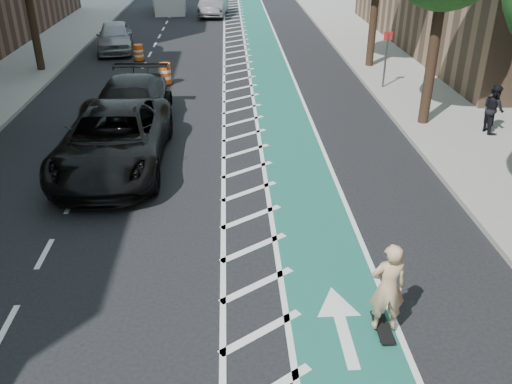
{
  "coord_description": "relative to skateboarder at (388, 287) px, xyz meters",
  "views": [
    {
      "loc": [
        1.01,
        -10.36,
        6.8
      ],
      "look_at": [
        1.58,
        0.65,
        1.1
      ],
      "focal_mm": 38.0,
      "sensor_mm": 36.0,
      "label": 1
    }
  ],
  "objects": [
    {
      "name": "barrel_b",
      "position": [
        -5.5,
        16.3,
        -0.55
      ],
      "size": [
        0.69,
        0.69,
        0.94
      ],
      "color": "#FF520D",
      "rests_on": "ground"
    },
    {
      "name": "skateboard",
      "position": [
        0.0,
        0.0,
        -0.9
      ],
      "size": [
        0.26,
        0.88,
        0.12
      ],
      "rotation": [
        0.0,
        0.0,
        -0.01
      ],
      "color": "black",
      "rests_on": "ground"
    },
    {
      "name": "barrel_a",
      "position": [
        -6.11,
        10.5,
        -0.57
      ],
      "size": [
        0.67,
        0.67,
        0.91
      ],
      "color": "#D63E0B",
      "rests_on": "ground"
    },
    {
      "name": "car_silver",
      "position": [
        -8.83,
        22.99,
        -0.21
      ],
      "size": [
        2.47,
        4.81,
        1.57
      ],
      "primitive_type": "imported",
      "rotation": [
        0.0,
        0.0,
        0.14
      ],
      "color": "#929397",
      "rests_on": "ground"
    },
    {
      "name": "sidewalk_right",
      "position": [
        5.8,
        12.89,
        -0.92
      ],
      "size": [
        5.0,
        90.0,
        0.15
      ],
      "primitive_type": "cube",
      "color": "gray",
      "rests_on": "ground"
    },
    {
      "name": "buffer_strip",
      "position": [
        -2.2,
        12.89,
        -0.99
      ],
      "size": [
        1.4,
        90.0,
        0.01
      ],
      "primitive_type": "cube",
      "color": "silver",
      "rests_on": "ground"
    },
    {
      "name": "skateboarder",
      "position": [
        0.0,
        0.0,
        0.0
      ],
      "size": [
        0.64,
        0.43,
        1.76
      ],
      "primitive_type": "imported",
      "rotation": [
        0.0,
        0.0,
        3.13
      ],
      "color": "tan",
      "rests_on": "skateboard"
    },
    {
      "name": "ground",
      "position": [
        -3.7,
        2.89,
        -1.0
      ],
      "size": [
        120.0,
        120.0,
        0.0
      ],
      "primitive_type": "plane",
      "color": "black",
      "rests_on": "ground"
    },
    {
      "name": "pedestrian",
      "position": [
        6.13,
        9.43,
        -0.03
      ],
      "size": [
        0.68,
        0.84,
        1.63
      ],
      "primitive_type": "imported",
      "rotation": [
        0.0,
        0.0,
        1.65
      ],
      "color": "black",
      "rests_on": "sidewalk_right"
    },
    {
      "name": "curb_right",
      "position": [
        3.35,
        12.89,
        -0.92
      ],
      "size": [
        0.12,
        90.0,
        0.16
      ],
      "primitive_type": "cube",
      "color": "gray",
      "rests_on": "ground"
    },
    {
      "name": "sign_post",
      "position": [
        3.9,
        14.89,
        0.35
      ],
      "size": [
        0.35,
        0.08,
        2.47
      ],
      "color": "#4C4C4C",
      "rests_on": "ground"
    },
    {
      "name": "curb_left",
      "position": [
        -10.75,
        12.89,
        -0.92
      ],
      "size": [
        0.12,
        90.0,
        0.16
      ],
      "primitive_type": "cube",
      "color": "gray",
      "rests_on": "ground"
    },
    {
      "name": "bike_lane",
      "position": [
        -0.7,
        12.89,
        -0.99
      ],
      "size": [
        2.0,
        90.0,
        0.01
      ],
      "primitive_type": "cube",
      "color": "#1A5D4E",
      "rests_on": "ground"
    },
    {
      "name": "car_grey",
      "position": [
        -3.66,
        34.35,
        -0.16
      ],
      "size": [
        2.23,
        5.23,
        1.68
      ],
      "primitive_type": "imported",
      "rotation": [
        0.0,
        0.0,
        -0.09
      ],
      "color": "slate",
      "rests_on": "ground"
    },
    {
      "name": "suv_far",
      "position": [
        -6.1,
        10.39,
        -0.12
      ],
      "size": [
        2.62,
        6.09,
        1.75
      ],
      "primitive_type": "imported",
      "rotation": [
        0.0,
        0.0,
        -0.03
      ],
      "color": "black",
      "rests_on": "ground"
    },
    {
      "name": "barrel_c",
      "position": [
        -7.27,
        20.72,
        -0.61
      ],
      "size": [
        0.6,
        0.6,
        0.82
      ],
      "color": "#FF500D",
      "rests_on": "ground"
    },
    {
      "name": "suv_near",
      "position": [
        -6.1,
        7.51,
        -0.11
      ],
      "size": [
        2.96,
        6.4,
        1.78
      ],
      "primitive_type": "imported",
      "rotation": [
        0.0,
        0.0,
        0.0
      ],
      "color": "black",
      "rests_on": "ground"
    }
  ]
}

